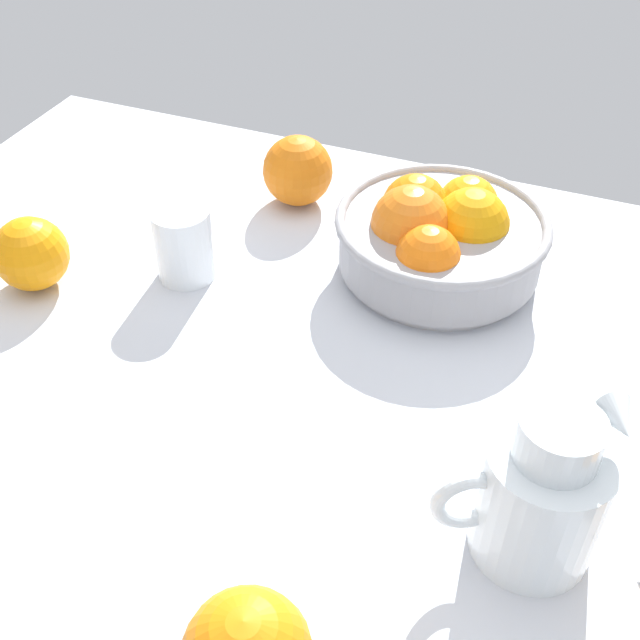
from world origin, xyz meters
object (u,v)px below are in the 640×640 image
Objects in this scene: juice_glass at (184,246)px; loose_orange_2 at (298,171)px; loose_orange_0 at (31,254)px; juice_pitcher at (539,501)px; fruit_bowl at (439,235)px.

juice_glass is 19.52cm from loose_orange_2.
loose_orange_2 is at bearing 52.43° from loose_orange_0.
juice_pitcher is 1.89× the size of loose_orange_0.
fruit_bowl is at bearing 117.04° from juice_pitcher.
juice_glass reaches higher than loose_orange_0.
fruit_bowl is 2.68× the size of loose_orange_2.
loose_orange_0 is at bearing -127.57° from loose_orange_2.
loose_orange_0 is (-40.31, -18.57, -0.77)cm from fruit_bowl.
juice_pitcher reaches higher than loose_orange_2.
loose_orange_0 is 0.93× the size of loose_orange_2.
loose_orange_2 is (5.66, 18.67, 0.53)cm from juice_glass.
juice_pitcher reaches higher than juice_glass.
juice_pitcher is at bearing -62.96° from fruit_bowl.
loose_orange_2 is (20.21, 26.27, 0.31)cm from loose_orange_0.
juice_glass is at bearing -106.87° from loose_orange_2.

